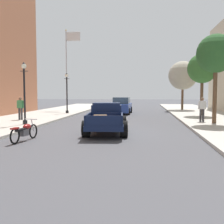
{
  "coord_description": "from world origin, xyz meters",
  "views": [
    {
      "loc": [
        1.87,
        -14.4,
        2.12
      ],
      "look_at": [
        0.03,
        0.93,
        1.0
      ],
      "focal_mm": 43.02,
      "sensor_mm": 36.0,
      "label": 1
    }
  ],
  "objects": [
    {
      "name": "motorcycle_parked",
      "position": [
        -3.3,
        -3.34,
        0.44
      ],
      "size": [
        0.62,
        2.11,
        0.93
      ],
      "color": "black",
      "rests_on": "ground"
    },
    {
      "name": "pedestrian_sidewalk_right",
      "position": [
        5.76,
        4.24,
        1.09
      ],
      "size": [
        0.53,
        0.22,
        1.65
      ],
      "color": "#333338",
      "rests_on": "sidewalk_right"
    },
    {
      "name": "car_background_blue",
      "position": [
        -0.36,
        12.34,
        0.77
      ],
      "size": [
        1.96,
        4.35,
        1.65
      ],
      "color": "#284293",
      "rests_on": "ground"
    },
    {
      "name": "street_lamp_near",
      "position": [
        -5.51,
        1.48,
        2.39
      ],
      "size": [
        0.5,
        0.32,
        3.85
      ],
      "color": "black",
      "rests_on": "sidewalk_left"
    },
    {
      "name": "street_lamp_far",
      "position": [
        -5.47,
        10.57,
        2.39
      ],
      "size": [
        0.5,
        0.32,
        3.85
      ],
      "color": "black",
      "rests_on": "sidewalk_left"
    },
    {
      "name": "street_tree_second",
      "position": [
        6.8,
        9.53,
        4.16
      ],
      "size": [
        2.54,
        2.54,
        5.31
      ],
      "color": "brown",
      "rests_on": "sidewalk_right"
    },
    {
      "name": "street_tree_nearest",
      "position": [
        6.35,
        3.39,
        4.54
      ],
      "size": [
        2.44,
        2.44,
        5.65
      ],
      "color": "brown",
      "rests_on": "sidewalk_right"
    },
    {
      "name": "ground_plane",
      "position": [
        0.0,
        0.0,
        0.0
      ],
      "size": [
        140.0,
        140.0,
        0.0
      ],
      "primitive_type": "plane",
      "color": "#47474C"
    },
    {
      "name": "street_tree_third",
      "position": [
        6.25,
        17.32,
        4.07
      ],
      "size": [
        3.28,
        3.28,
        5.57
      ],
      "color": "brown",
      "rests_on": "sidewalk_right"
    },
    {
      "name": "hotrod_truck_navy",
      "position": [
        -0.11,
        -0.33,
        0.75
      ],
      "size": [
        2.46,
        5.04,
        1.58
      ],
      "color": "#0F1938",
      "rests_on": "ground"
    },
    {
      "name": "pedestrian_sidewalk_left",
      "position": [
        -7.03,
        4.04,
        1.09
      ],
      "size": [
        0.53,
        0.22,
        1.65
      ],
      "color": "#333338",
      "rests_on": "sidewalk_left"
    },
    {
      "name": "flagpole",
      "position": [
        -6.83,
        15.9,
        5.77
      ],
      "size": [
        1.74,
        0.16,
        9.16
      ],
      "color": "#B2B2B7",
      "rests_on": "sidewalk_left"
    }
  ]
}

